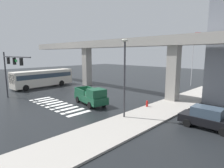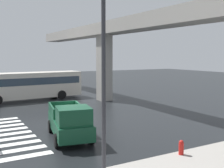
% 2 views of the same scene
% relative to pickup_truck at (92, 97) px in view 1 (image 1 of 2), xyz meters
% --- Properties ---
extents(ground_plane, '(120.00, 120.00, 0.00)m').
position_rel_pickup_truck_xyz_m(ground_plane, '(-2.80, 1.57, -0.99)').
color(ground_plane, black).
extents(crosswalk_stripes, '(9.35, 2.80, 0.01)m').
position_rel_pickup_truck_xyz_m(crosswalk_stripes, '(-2.80, -2.97, -0.98)').
color(crosswalk_stripes, silver).
rests_on(crosswalk_stripes, ground).
extents(elevated_overpass, '(52.92, 2.15, 8.16)m').
position_rel_pickup_truck_xyz_m(elevated_overpass, '(-2.80, 8.32, 5.97)').
color(elevated_overpass, '#9E9991').
rests_on(elevated_overpass, ground).
extents(sidewalk_east, '(4.00, 36.00, 0.15)m').
position_rel_pickup_truck_xyz_m(sidewalk_east, '(6.96, 3.57, -0.91)').
color(sidewalk_east, '#9E9991').
rests_on(sidewalk_east, ground).
extents(pickup_truck, '(5.37, 2.84, 2.08)m').
position_rel_pickup_truck_xyz_m(pickup_truck, '(0.00, 0.00, 0.00)').
color(pickup_truck, '#14472D').
rests_on(pickup_truck, ground).
extents(city_bus, '(3.26, 10.93, 2.99)m').
position_rel_pickup_truck_xyz_m(city_bus, '(-15.62, 1.53, 0.73)').
color(city_bus, beige).
rests_on(city_bus, ground).
extents(sedan_black, '(4.35, 2.06, 1.72)m').
position_rel_pickup_truck_xyz_m(sedan_black, '(12.05, 2.19, -0.14)').
color(sedan_black, black).
rests_on(sedan_black, ground).
extents(traffic_signal_mast, '(8.69, 0.32, 6.20)m').
position_rel_pickup_truck_xyz_m(traffic_signal_mast, '(-8.49, -5.74, 3.56)').
color(traffic_signal_mast, '#38383D').
rests_on(traffic_signal_mast, ground).
extents(street_lamp_near_corner, '(0.44, 0.70, 7.24)m').
position_rel_pickup_truck_xyz_m(street_lamp_near_corner, '(5.76, -0.83, 3.57)').
color(street_lamp_near_corner, '#38383D').
rests_on(street_lamp_near_corner, ground).
extents(fire_hydrant, '(0.24, 0.24, 0.85)m').
position_rel_pickup_truck_xyz_m(fire_hydrant, '(5.36, 3.52, -0.56)').
color(fire_hydrant, red).
rests_on(fire_hydrant, ground).
extents(flagpole, '(1.16, 0.12, 9.83)m').
position_rel_pickup_truck_xyz_m(flagpole, '(3.19, 21.36, 4.72)').
color(flagpole, silver).
rests_on(flagpole, ground).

